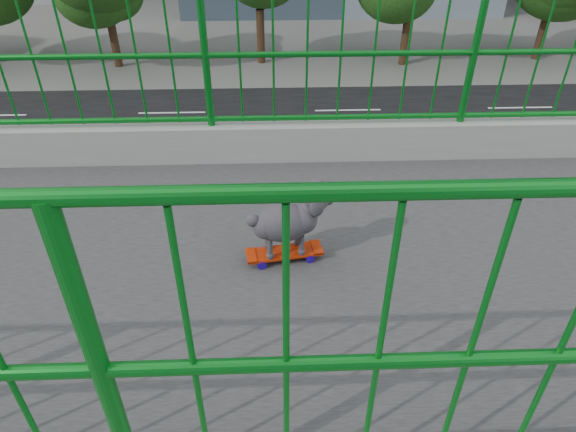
# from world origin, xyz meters

# --- Properties ---
(road) EXTENTS (18.00, 90.00, 0.02)m
(road) POSITION_xyz_m (-13.00, 0.00, 0.01)
(road) COLOR black
(road) RESTS_ON ground
(skateboard) EXTENTS (0.21, 0.48, 0.06)m
(skateboard) POSITION_xyz_m (-0.07, 4.54, 7.05)
(skateboard) COLOR red
(skateboard) RESTS_ON footbridge
(poodle) EXTENTS (0.27, 0.52, 0.43)m
(poodle) POSITION_xyz_m (-0.08, 4.56, 7.29)
(poodle) COLOR #312E33
(poodle) RESTS_ON skateboard
(car_0) EXTENTS (1.86, 4.62, 1.57)m
(car_0) POSITION_xyz_m (-6.00, 9.09, 0.79)
(car_0) COLOR black
(car_0) RESTS_ON ground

